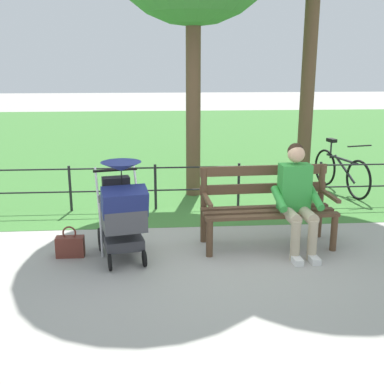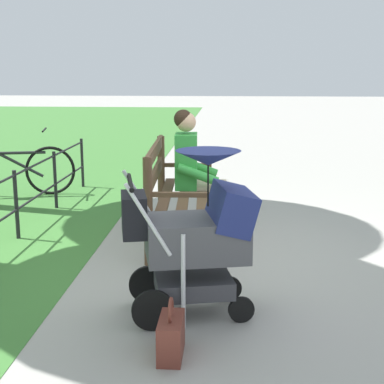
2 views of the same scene
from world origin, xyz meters
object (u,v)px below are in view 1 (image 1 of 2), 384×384
Objects in this scene: stroller at (122,209)px; handbag at (70,246)px; bicycle at (341,171)px; park_bench at (266,203)px; person_on_bench at (297,196)px.

stroller is 0.79m from handbag.
bicycle is (-3.56, -2.70, -0.23)m from stroller.
stroller is 3.11× the size of handbag.
bicycle is at bearing -127.99° from park_bench.
bicycle reaches higher than handbag.
stroller is at bearing 37.16° from bicycle.
park_bench is 2.98m from bicycle.
park_bench is at bearing -36.04° from person_on_bench.
handbag is at bearing 31.69° from bicycle.
park_bench is 2.39m from handbag.
person_on_bench is 3.45× the size of handbag.
person_on_bench is 2.71m from handbag.
park_bench is at bearing -174.34° from handbag.
stroller is (1.73, 0.35, 0.07)m from park_bench.
stroller reaches higher than handbag.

